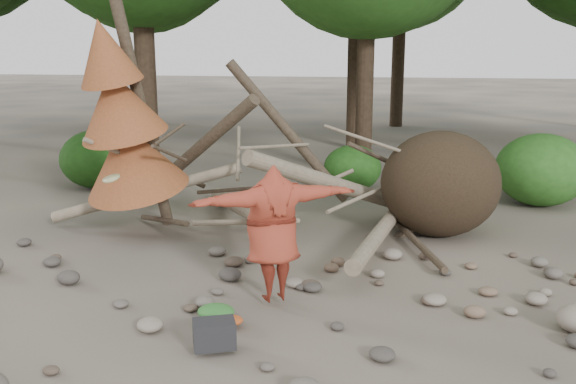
# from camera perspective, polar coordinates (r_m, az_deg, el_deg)

# --- Properties ---
(ground) EXTENTS (120.00, 120.00, 0.00)m
(ground) POSITION_cam_1_polar(r_m,az_deg,el_deg) (8.51, -2.71, -11.49)
(ground) COLOR #514C44
(ground) RESTS_ON ground
(deadfall_pile) EXTENTS (8.55, 5.24, 3.30)m
(deadfall_pile) POSITION_cam_1_polar(r_m,az_deg,el_deg) (12.11, 10.66, 0.56)
(deadfall_pile) COLOR #332619
(deadfall_pile) RESTS_ON ground
(dead_conifer) EXTENTS (2.06, 2.16, 4.35)m
(dead_conifer) POSITION_cam_1_polar(r_m,az_deg,el_deg) (11.99, -14.41, 5.88)
(dead_conifer) COLOR #4C3F30
(dead_conifer) RESTS_ON ground
(bush_left) EXTENTS (1.80, 1.80, 1.44)m
(bush_left) POSITION_cam_1_polar(r_m,az_deg,el_deg) (16.62, -16.62, 2.83)
(bush_left) COLOR #1D4913
(bush_left) RESTS_ON ground
(bush_mid) EXTENTS (1.40, 1.40, 1.12)m
(bush_mid) POSITION_cam_1_polar(r_m,az_deg,el_deg) (15.68, 5.75, 2.13)
(bush_mid) COLOR #265C1A
(bush_mid) RESTS_ON ground
(bush_right) EXTENTS (2.00, 2.00, 1.60)m
(bush_right) POSITION_cam_1_polar(r_m,az_deg,el_deg) (15.23, 21.60, 1.85)
(bush_right) COLOR #306D22
(bush_right) RESTS_ON ground
(frisbee_thrower) EXTENTS (3.56, 1.67, 1.89)m
(frisbee_thrower) POSITION_cam_1_polar(r_m,az_deg,el_deg) (8.71, -1.35, -3.68)
(frisbee_thrower) COLOR maroon
(frisbee_thrower) RESTS_ON ground
(backpack) EXTENTS (0.57, 0.47, 0.33)m
(backpack) POSITION_cam_1_polar(r_m,az_deg,el_deg) (7.76, -6.56, -12.82)
(backpack) COLOR black
(backpack) RESTS_ON ground
(cloth_green) EXTENTS (0.49, 0.41, 0.18)m
(cloth_green) POSITION_cam_1_polar(r_m,az_deg,el_deg) (8.53, -6.41, -10.84)
(cloth_green) COLOR #2F6D2B
(cloth_green) RESTS_ON ground
(cloth_orange) EXTENTS (0.31, 0.26, 0.11)m
(cloth_orange) POSITION_cam_1_polar(r_m,az_deg,el_deg) (8.35, -5.10, -11.59)
(cloth_orange) COLOR #AA471D
(cloth_orange) RESTS_ON ground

